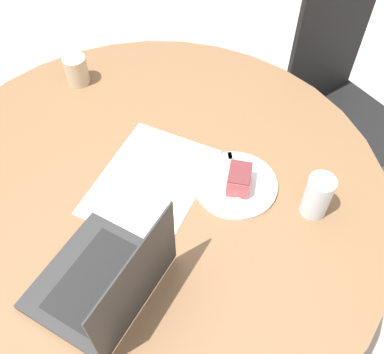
{
  "coord_description": "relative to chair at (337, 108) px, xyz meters",
  "views": [
    {
      "loc": [
        0.67,
        0.35,
        1.77
      ],
      "look_at": [
        -0.04,
        0.11,
        0.82
      ],
      "focal_mm": 42.0,
      "sensor_mm": 36.0,
      "label": 1
    }
  ],
  "objects": [
    {
      "name": "fork",
      "position": [
        0.66,
        -0.27,
        0.27
      ],
      "size": [
        0.16,
        0.09,
        0.0
      ],
      "rotation": [
        0.0,
        0.0,
        3.56
      ],
      "color": "silver",
      "rests_on": "plate"
    },
    {
      "name": "water_glass",
      "position": [
        0.71,
        -0.04,
        0.32
      ],
      "size": [
        0.07,
        0.07,
        0.13
      ],
      "color": "silver",
      "rests_on": "dining_table"
    },
    {
      "name": "coffee_glass",
      "position": [
        0.44,
        -0.87,
        0.3
      ],
      "size": [
        0.07,
        0.07,
        0.1
      ],
      "color": "#C6AD89",
      "rests_on": "dining_table"
    },
    {
      "name": "dining_table",
      "position": [
        0.78,
        -0.48,
        0.12
      ],
      "size": [
        1.34,
        1.34,
        0.78
      ],
      "color": "brown",
      "rests_on": "ground_plane"
    },
    {
      "name": "paper_document",
      "position": [
        0.76,
        -0.49,
        0.26
      ],
      "size": [
        0.4,
        0.31,
        0.0
      ],
      "rotation": [
        0.0,
        0.0,
        -0.11
      ],
      "color": "white",
      "rests_on": "dining_table"
    },
    {
      "name": "ground_plane",
      "position": [
        0.78,
        -0.48,
        -0.52
      ],
      "size": [
        12.0,
        12.0,
        0.0
      ],
      "primitive_type": "plane",
      "color": "#B7AD9E"
    },
    {
      "name": "chair",
      "position": [
        0.0,
        0.0,
        0.0
      ],
      "size": [
        0.59,
        0.59,
        1.02
      ],
      "rotation": [
        0.0,
        0.0,
        5.64
      ],
      "color": "black",
      "rests_on": "ground_plane"
    },
    {
      "name": "cake_slice",
      "position": [
        0.71,
        -0.24,
        0.3
      ],
      "size": [
        0.09,
        0.07,
        0.06
      ],
      "rotation": [
        0.0,
        0.0,
        0.13
      ],
      "color": "#B74C51",
      "rests_on": "plate"
    },
    {
      "name": "plate",
      "position": [
        0.7,
        -0.25,
        0.26
      ],
      "size": [
        0.23,
        0.23,
        0.01
      ],
      "color": "white",
      "rests_on": "dining_table"
    },
    {
      "name": "laptop",
      "position": [
        1.09,
        -0.46,
        0.3
      ],
      "size": [
        0.34,
        0.31,
        0.25
      ],
      "rotation": [
        0.0,
        0.0,
        9.23
      ],
      "color": "#2D2D2D",
      "rests_on": "dining_table"
    }
  ]
}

